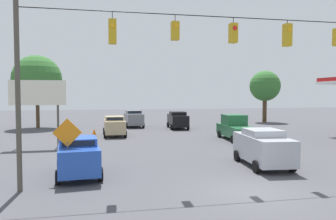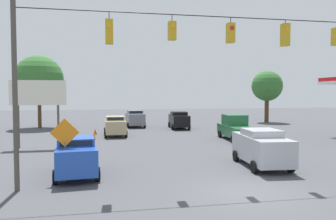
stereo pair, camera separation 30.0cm
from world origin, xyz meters
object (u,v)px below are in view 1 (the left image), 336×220
(sedan_silver_crossing_near, at_px, (263,147))
(pedestrian, at_px, (62,155))
(sedan_grey_withflow_deep, at_px, (134,118))
(traffic_cone_fifth, at_px, (94,132))
(sedan_black_oncoming_deep, at_px, (178,120))
(tree_horizon_right, at_px, (37,80))
(tree_horizon_left, at_px, (265,86))
(sedan_blue_parked_shoulder, at_px, (78,156))
(traffic_cone_nearest, at_px, (91,162))
(traffic_cone_fourth, at_px, (93,136))
(work_zone_sign, at_px, (67,138))
(roadside_billboard, at_px, (38,98))
(traffic_cone_third, at_px, (93,142))
(pickup_truck_green_oncoming_far, at_px, (236,128))
(sedan_tan_withflow_far, at_px, (114,126))
(overhead_signal_span, at_px, (232,65))
(traffic_cone_second, at_px, (90,150))

(sedan_silver_crossing_near, distance_m, pedestrian, 10.60)
(sedan_grey_withflow_deep, xyz_separation_m, traffic_cone_fifth, (4.43, 6.49, -0.74))
(sedan_black_oncoming_deep, height_order, tree_horizon_right, tree_horizon_right)
(sedan_grey_withflow_deep, height_order, tree_horizon_left, tree_horizon_left)
(sedan_blue_parked_shoulder, bearing_deg, traffic_cone_nearest, -105.05)
(traffic_cone_fourth, xyz_separation_m, traffic_cone_fifth, (-0.01, -3.53, 0.00))
(traffic_cone_fourth, bearing_deg, work_zone_sign, 86.66)
(roadside_billboard, bearing_deg, tree_horizon_left, -148.32)
(sedan_black_oncoming_deep, xyz_separation_m, work_zone_sign, (9.93, 20.83, 0.99))
(sedan_silver_crossing_near, distance_m, sedan_grey_withflow_deep, 22.85)
(traffic_cone_third, bearing_deg, pedestrian, 80.03)
(sedan_grey_withflow_deep, bearing_deg, pickup_truck_green_oncoming_far, 121.00)
(traffic_cone_nearest, xyz_separation_m, traffic_cone_fifth, (0.11, -14.12, 0.00))
(sedan_blue_parked_shoulder, height_order, traffic_cone_fourth, sedan_blue_parked_shoulder)
(sedan_tan_withflow_far, xyz_separation_m, traffic_cone_fourth, (1.88, 2.25, -0.68))
(traffic_cone_third, xyz_separation_m, traffic_cone_fourth, (0.06, -3.48, 0.00))
(sedan_tan_withflow_far, height_order, pedestrian, sedan_tan_withflow_far)
(sedan_black_oncoming_deep, distance_m, sedan_tan_withflow_far, 8.86)
(tree_horizon_left, relative_size, tree_horizon_right, 0.85)
(overhead_signal_span, distance_m, work_zone_sign, 8.03)
(sedan_silver_crossing_near, height_order, sedan_grey_withflow_deep, sedan_silver_crossing_near)
(tree_horizon_left, xyz_separation_m, tree_horizon_right, (29.20, 1.92, 0.58))
(work_zone_sign, bearing_deg, sedan_grey_withflow_deep, -102.53)
(pickup_truck_green_oncoming_far, relative_size, traffic_cone_second, 9.77)
(roadside_billboard, bearing_deg, sedan_grey_withflow_deep, -121.39)
(sedan_tan_withflow_far, relative_size, tree_horizon_right, 0.51)
(sedan_black_oncoming_deep, bearing_deg, traffic_cone_nearest, 63.26)
(sedan_tan_withflow_far, bearing_deg, sedan_silver_crossing_near, 116.82)
(pedestrian, bearing_deg, tree_horizon_left, -135.02)
(traffic_cone_nearest, bearing_deg, pickup_truck_green_oncoming_far, -145.48)
(traffic_cone_second, bearing_deg, traffic_cone_fifth, -90.15)
(traffic_cone_fourth, bearing_deg, traffic_cone_second, 89.85)
(sedan_silver_crossing_near, distance_m, work_zone_sign, 10.15)
(sedan_black_oncoming_deep, height_order, traffic_cone_nearest, sedan_black_oncoming_deep)
(sedan_grey_withflow_deep, height_order, sedan_tan_withflow_far, sedan_grey_withflow_deep)
(tree_horizon_right, bearing_deg, sedan_blue_parked_shoulder, 104.35)
(sedan_silver_crossing_near, bearing_deg, traffic_cone_fifth, -59.76)
(sedan_blue_parked_shoulder, xyz_separation_m, pedestrian, (0.88, -1.40, -0.17))
(traffic_cone_fourth, bearing_deg, overhead_signal_span, 113.93)
(sedan_silver_crossing_near, relative_size, traffic_cone_fourth, 8.14)
(sedan_grey_withflow_deep, height_order, pedestrian, sedan_grey_withflow_deep)
(sedan_blue_parked_shoulder, xyz_separation_m, roadside_billboard, (3.39, -9.04, 2.65))
(sedan_blue_parked_shoulder, bearing_deg, traffic_cone_fourth, -91.83)
(sedan_grey_withflow_deep, bearing_deg, traffic_cone_third, 72.03)
(traffic_cone_third, relative_size, traffic_cone_fourth, 1.00)
(pickup_truck_green_oncoming_far, xyz_separation_m, traffic_cone_fifth, (11.93, -5.99, -0.69))
(sedan_grey_withflow_deep, distance_m, traffic_cone_second, 17.62)
(tree_horizon_right, bearing_deg, tree_horizon_left, -176.25)
(traffic_cone_second, distance_m, traffic_cone_fourth, 7.01)
(pickup_truck_green_oncoming_far, bearing_deg, roadside_billboard, 3.67)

